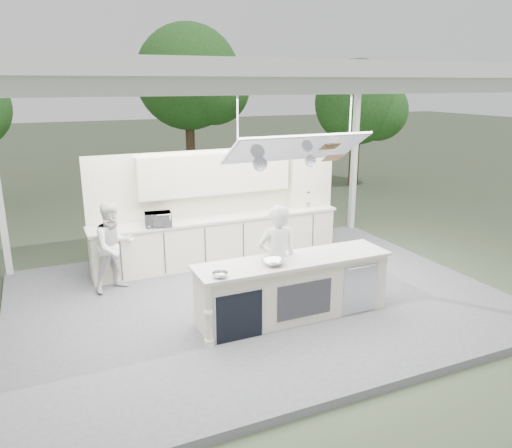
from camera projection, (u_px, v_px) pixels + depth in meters
name	position (u px, v px, depth m)	size (l,w,h in m)	color
ground	(257.00, 303.00, 8.58)	(90.00, 90.00, 0.00)	#3D4832
stage_deck	(257.00, 299.00, 8.56)	(8.00, 6.00, 0.12)	slate
tent	(258.00, 78.00, 7.55)	(8.20, 6.20, 3.86)	white
demo_island	(292.00, 288.00, 7.69)	(3.10, 0.79, 0.95)	#F3EECE
back_counter	(219.00, 239.00, 10.08)	(5.08, 0.72, 0.95)	#F3EECE
back_wall_unit	(235.00, 188.00, 10.18)	(5.05, 0.48, 2.25)	#F3EECE
tree_cluster	(129.00, 94.00, 16.19)	(19.55, 9.40, 5.85)	#433121
head_chef	(277.00, 260.00, 7.70)	(0.64, 0.42, 1.77)	white
sous_chef	(114.00, 247.00, 8.63)	(0.77, 0.60, 1.58)	silver
toaster_oven	(158.00, 219.00, 9.25)	(0.48, 0.32, 0.27)	silver
bowl_large	(274.00, 262.00, 7.30)	(0.33, 0.33, 0.08)	silver
bowl_small	(220.00, 275.00, 6.84)	(0.22, 0.22, 0.07)	#BABEC2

